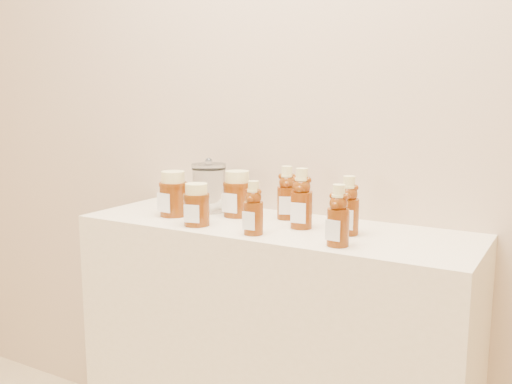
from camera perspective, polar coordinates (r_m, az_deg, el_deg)
The scene contains 11 objects.
wall_back at distance 1.84m, azimuth 4.76°, elevation 11.75°, with size 3.50×0.02×2.70m, color #CAAD89.
display_table at distance 1.86m, azimuth 1.60°, elevation -16.93°, with size 1.20×0.40×0.90m, color beige.
bear_bottle_back_left at distance 1.77m, azimuth 3.09°, elevation 0.28°, with size 0.06×0.06×0.19m, color #582307, non-canonical shape.
bear_bottle_back_mid at distance 1.65m, azimuth 4.58°, elevation -0.24°, with size 0.07×0.07×0.20m, color #582307, non-canonical shape.
bear_bottle_back_right at distance 1.59m, azimuth 9.25°, elevation -0.95°, with size 0.06×0.06×0.18m, color #582307, non-canonical shape.
bear_bottle_front_left at distance 1.57m, azimuth -0.25°, elevation -1.24°, with size 0.06×0.06×0.17m, color #582307, non-canonical shape.
bear_bottle_front_right at distance 1.46m, azimuth 8.24°, elevation -1.93°, with size 0.06×0.06×0.18m, color #582307, non-canonical shape.
honey_jar_left at distance 1.84m, azimuth -8.27°, elevation -0.17°, with size 0.09×0.09×0.14m, color #582307, non-canonical shape.
honey_jar_back at distance 1.81m, azimuth -1.88°, elevation -0.17°, with size 0.09×0.09×0.15m, color #582307, non-canonical shape.
honey_jar_front at distance 1.69m, azimuth -5.96°, elevation -1.26°, with size 0.08×0.08×0.13m, color #582307, non-canonical shape.
glass_canister at distance 1.89m, azimuth -4.73°, elevation 0.63°, with size 0.11×0.11×0.17m, color white, non-canonical shape.
Camera 1 is at (0.79, 0.09, 1.28)m, focal length 40.00 mm.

